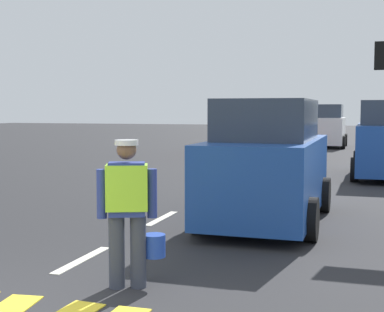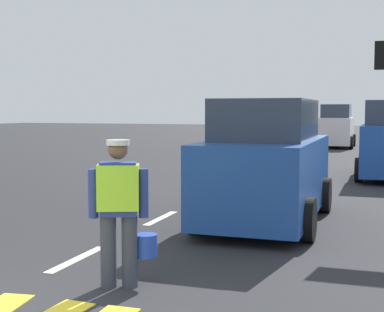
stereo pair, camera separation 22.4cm
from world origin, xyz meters
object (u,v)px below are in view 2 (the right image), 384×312
Objects in this scene: road_worker at (121,206)px; car_outgoing_ahead at (267,166)px; car_oncoming_second at (249,132)px; car_outgoing_far at (336,127)px.

car_outgoing_ahead reaches higher than road_worker.
car_outgoing_ahead is 1.01× the size of car_oncoming_second.
car_outgoing_ahead is 1.09× the size of car_outgoing_far.
car_oncoming_second is (-3.59, 14.15, 0.02)m from car_outgoing_ahead.
car_oncoming_second is at bearing 104.24° from car_outgoing_ahead.
car_outgoing_far is at bearing 89.14° from road_worker.
road_worker is at bearing -101.29° from car_outgoing_ahead.
car_outgoing_far is at bearing 65.19° from car_oncoming_second.
car_outgoing_far is at bearing 91.24° from car_outgoing_ahead.
road_worker is at bearing -90.86° from car_outgoing_far.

